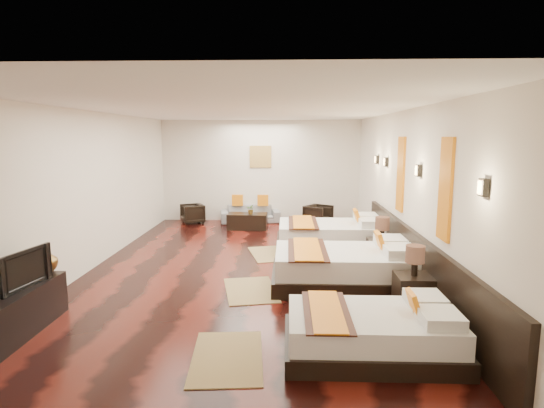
{
  "coord_description": "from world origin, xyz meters",
  "views": [
    {
      "loc": [
        0.75,
        -7.42,
        2.36
      ],
      "look_at": [
        0.46,
        0.68,
        1.1
      ],
      "focal_mm": 28.95,
      "sensor_mm": 36.0,
      "label": 1
    }
  ],
  "objects_px": {
    "armchair_left": "(192,214)",
    "tv_console": "(8,317)",
    "tv": "(21,269)",
    "sofa": "(250,214)",
    "nightstand_a": "(413,289)",
    "coffee_table": "(247,221)",
    "armchair_right": "(318,216)",
    "table_plant": "(251,209)",
    "bed_near": "(373,332)",
    "nightstand_b": "(381,250)",
    "bed_far": "(332,236)",
    "bed_mid": "(347,267)",
    "figurine": "(44,259)"
  },
  "relations": [
    {
      "from": "armchair_left",
      "to": "tv_console",
      "type": "bearing_deg",
      "value": -31.41
    },
    {
      "from": "tv",
      "to": "sofa",
      "type": "xyz_separation_m",
      "value": [
        2.18,
        6.9,
        -0.55
      ]
    },
    {
      "from": "nightstand_a",
      "to": "coffee_table",
      "type": "relative_size",
      "value": 0.93
    },
    {
      "from": "tv",
      "to": "armchair_right",
      "type": "bearing_deg",
      "value": -22.47
    },
    {
      "from": "table_plant",
      "to": "armchair_right",
      "type": "bearing_deg",
      "value": 15.42
    },
    {
      "from": "nightstand_a",
      "to": "sofa",
      "type": "height_order",
      "value": "nightstand_a"
    },
    {
      "from": "tv",
      "to": "bed_near",
      "type": "bearing_deg",
      "value": -86.52
    },
    {
      "from": "sofa",
      "to": "coffee_table",
      "type": "distance_m",
      "value": 0.88
    },
    {
      "from": "sofa",
      "to": "table_plant",
      "type": "relative_size",
      "value": 6.51
    },
    {
      "from": "bed_near",
      "to": "table_plant",
      "type": "bearing_deg",
      "value": 106.27
    },
    {
      "from": "nightstand_a",
      "to": "tv_console",
      "type": "xyz_separation_m",
      "value": [
        -4.95,
        -0.96,
        -0.05
      ]
    },
    {
      "from": "nightstand_b",
      "to": "coffee_table",
      "type": "relative_size",
      "value": 0.94
    },
    {
      "from": "nightstand_b",
      "to": "table_plant",
      "type": "distance_m",
      "value": 4.15
    },
    {
      "from": "armchair_left",
      "to": "coffee_table",
      "type": "relative_size",
      "value": 0.58
    },
    {
      "from": "bed_near",
      "to": "table_plant",
      "type": "xyz_separation_m",
      "value": [
        -1.87,
        6.4,
        0.28
      ]
    },
    {
      "from": "bed_near",
      "to": "tv",
      "type": "distance_m",
      "value": 4.2
    },
    {
      "from": "nightstand_a",
      "to": "nightstand_b",
      "type": "xyz_separation_m",
      "value": [
        0.0,
        2.04,
        0.0
      ]
    },
    {
      "from": "nightstand_a",
      "to": "tv",
      "type": "relative_size",
      "value": 1.15
    },
    {
      "from": "bed_far",
      "to": "tv_console",
      "type": "relative_size",
      "value": 1.26
    },
    {
      "from": "tv_console",
      "to": "coffee_table",
      "type": "xyz_separation_m",
      "value": [
        2.23,
        6.27,
        -0.08
      ]
    },
    {
      "from": "bed_far",
      "to": "bed_near",
      "type": "bearing_deg",
      "value": -90.06
    },
    {
      "from": "armchair_left",
      "to": "table_plant",
      "type": "xyz_separation_m",
      "value": [
        1.67,
        -0.75,
        0.26
      ]
    },
    {
      "from": "bed_far",
      "to": "armchair_right",
      "type": "distance_m",
      "value": 2.41
    },
    {
      "from": "tv",
      "to": "coffee_table",
      "type": "xyz_separation_m",
      "value": [
        2.18,
        6.02,
        -0.58
      ]
    },
    {
      "from": "tv_console",
      "to": "armchair_right",
      "type": "bearing_deg",
      "value": 58.69
    },
    {
      "from": "bed_mid",
      "to": "nightstand_b",
      "type": "bearing_deg",
      "value": 52.29
    },
    {
      "from": "armchair_right",
      "to": "coffee_table",
      "type": "relative_size",
      "value": 0.62
    },
    {
      "from": "tv",
      "to": "figurine",
      "type": "distance_m",
      "value": 0.59
    },
    {
      "from": "nightstand_b",
      "to": "sofa",
      "type": "height_order",
      "value": "nightstand_b"
    },
    {
      "from": "nightstand_b",
      "to": "table_plant",
      "type": "relative_size",
      "value": 3.79
    },
    {
      "from": "bed_near",
      "to": "bed_far",
      "type": "relative_size",
      "value": 0.83
    },
    {
      "from": "bed_near",
      "to": "armchair_right",
      "type": "height_order",
      "value": "bed_near"
    },
    {
      "from": "bed_near",
      "to": "tv_console",
      "type": "bearing_deg",
      "value": 177.37
    },
    {
      "from": "bed_far",
      "to": "tv",
      "type": "distance_m",
      "value": 5.81
    },
    {
      "from": "bed_mid",
      "to": "tv_console",
      "type": "height_order",
      "value": "bed_mid"
    },
    {
      "from": "bed_mid",
      "to": "tv_console",
      "type": "xyz_separation_m",
      "value": [
        -4.2,
        -2.03,
        -0.03
      ]
    },
    {
      "from": "sofa",
      "to": "armchair_left",
      "type": "distance_m",
      "value": 1.58
    },
    {
      "from": "armchair_right",
      "to": "table_plant",
      "type": "bearing_deg",
      "value": 139.45
    },
    {
      "from": "bed_mid",
      "to": "figurine",
      "type": "xyz_separation_m",
      "value": [
        -4.2,
        -1.21,
        0.43
      ]
    },
    {
      "from": "bed_mid",
      "to": "tv_console",
      "type": "bearing_deg",
      "value": -154.18
    },
    {
      "from": "tv_console",
      "to": "armchair_right",
      "type": "relative_size",
      "value": 2.89
    },
    {
      "from": "nightstand_b",
      "to": "sofa",
      "type": "relative_size",
      "value": 0.58
    },
    {
      "from": "armchair_left",
      "to": "bed_near",
      "type": "bearing_deg",
      "value": 0.32
    },
    {
      "from": "bed_far",
      "to": "coffee_table",
      "type": "height_order",
      "value": "bed_far"
    },
    {
      "from": "bed_near",
      "to": "nightstand_b",
      "type": "xyz_separation_m",
      "value": [
        0.75,
        3.19,
        0.08
      ]
    },
    {
      "from": "bed_near",
      "to": "nightstand_b",
      "type": "height_order",
      "value": "nightstand_b"
    },
    {
      "from": "tv",
      "to": "armchair_left",
      "type": "distance_m",
      "value": 6.76
    },
    {
      "from": "armchair_left",
      "to": "armchair_right",
      "type": "relative_size",
      "value": 0.93
    },
    {
      "from": "bed_near",
      "to": "nightstand_a",
      "type": "bearing_deg",
      "value": 56.86
    },
    {
      "from": "bed_mid",
      "to": "tv",
      "type": "height_order",
      "value": "tv"
    }
  ]
}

